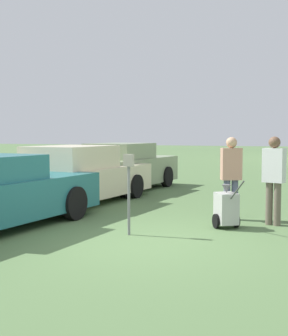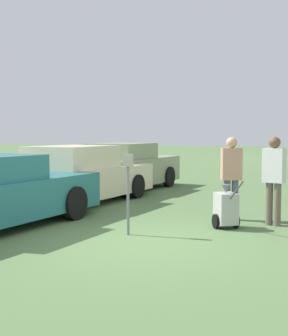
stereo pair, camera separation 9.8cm
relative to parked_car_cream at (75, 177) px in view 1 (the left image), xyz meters
name	(u,v)px [view 1 (the left image)]	position (x,y,z in m)	size (l,w,h in m)	color
ground_plane	(137,242)	(3.06, -3.39, -0.69)	(120.00, 120.00, 0.00)	#517042
parked_car_cream	(75,177)	(0.00, 0.00, 0.00)	(2.37, 5.37, 1.51)	beige
parked_car_sage	(123,168)	(0.00, 3.12, 0.02)	(2.31, 4.97, 1.51)	gray
parking_meter	(129,179)	(2.73, -2.95, 0.32)	(0.18, 0.09, 1.46)	slate
person_worker	(231,173)	(4.18, -0.80, 0.31)	(0.47, 0.38, 1.75)	#515670
person_supervisor	(274,175)	(5.08, -1.10, 0.32)	(0.47, 0.34, 1.77)	#665B4C
equipment_cart	(226,208)	(4.26, -1.71, -0.31)	(0.71, 0.93, 1.00)	#B2B2AD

